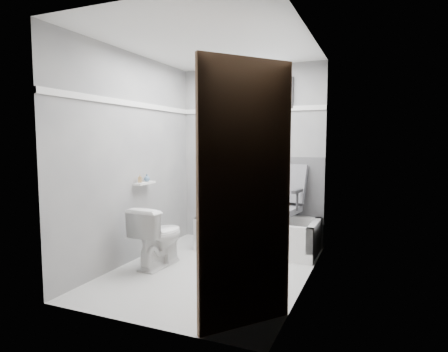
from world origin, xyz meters
The scene contains 19 objects.
floor centered at (0.00, 0.00, 0.00)m, with size 2.60×2.60×0.00m, color silver.
ceiling centered at (0.00, 0.00, 2.40)m, with size 2.60×2.60×0.00m, color silver.
wall_back centered at (0.00, 1.30, 1.20)m, with size 2.00×0.02×2.40m, color slate.
wall_front centered at (0.00, -1.30, 1.20)m, with size 2.00×0.02×2.40m, color slate.
wall_left centered at (-1.00, 0.00, 1.20)m, with size 0.02×2.60×2.40m, color slate.
wall_right centered at (1.00, 0.00, 1.20)m, with size 0.02×2.60×2.40m, color slate.
bathtub centered at (0.23, 0.93, 0.21)m, with size 1.50×0.70×0.42m, color white, non-canonical shape.
office_chair centered at (0.48, 0.98, 0.61)m, with size 0.57×0.57×0.99m, color slate, non-canonical shape.
toilet centered at (-0.62, -0.07, 0.34)m, with size 0.38×0.69×0.67m, color white.
door centered at (0.98, -1.28, 1.00)m, with size 0.78×0.78×2.00m, color brown, non-canonical shape.
window centered at (0.25, 1.29, 2.02)m, with size 0.66×0.04×0.40m, color black, non-canonical shape.
backerboard centered at (0.25, 1.29, 0.80)m, with size 1.50×0.02×0.78m, color #4C4C4F.
trim_back centered at (0.00, 1.29, 1.82)m, with size 2.00×0.02×0.06m, color white.
trim_left centered at (-0.99, 0.00, 1.82)m, with size 0.02×2.60×0.06m, color white.
pole centered at (0.04, 1.06, 1.05)m, with size 0.02×0.02×1.95m, color white.
shelf centered at (-0.93, 0.13, 0.90)m, with size 0.10×0.32×0.03m, color white.
soap_bottle_a centered at (-0.94, 0.05, 0.97)m, with size 0.04×0.04×0.10m, color #A88454.
soap_bottle_b centered at (-0.94, 0.19, 0.96)m, with size 0.07×0.07×0.09m, color slate.
faucet centered at (-0.20, 1.27, 0.55)m, with size 0.26×0.10×0.16m, color silver, non-canonical shape.
Camera 1 is at (1.64, -3.57, 1.40)m, focal length 30.00 mm.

